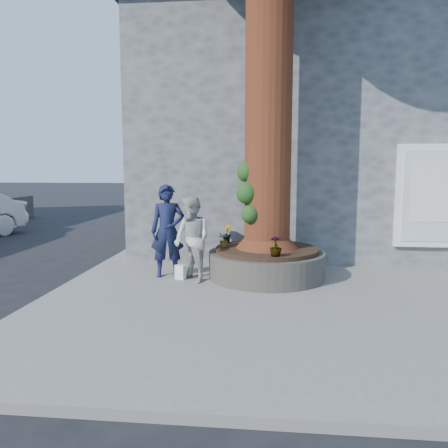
# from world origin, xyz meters

# --- Properties ---
(ground) EXTENTS (120.00, 120.00, 0.00)m
(ground) POSITION_xyz_m (0.00, 0.00, 0.00)
(ground) COLOR black
(ground) RESTS_ON ground
(pavement) EXTENTS (9.00, 8.00, 0.12)m
(pavement) POSITION_xyz_m (1.50, 1.00, 0.06)
(pavement) COLOR slate
(pavement) RESTS_ON ground
(yellow_line) EXTENTS (0.10, 30.00, 0.01)m
(yellow_line) POSITION_xyz_m (-3.05, 1.00, 0.00)
(yellow_line) COLOR yellow
(yellow_line) RESTS_ON ground
(stone_shop) EXTENTS (10.30, 8.30, 6.30)m
(stone_shop) POSITION_xyz_m (2.50, 7.20, 3.16)
(stone_shop) COLOR #515456
(stone_shop) RESTS_ON ground
(planter) EXTENTS (2.30, 2.30, 0.60)m
(planter) POSITION_xyz_m (0.80, 2.00, 0.41)
(planter) COLOR black
(planter) RESTS_ON pavement
(man) EXTENTS (0.75, 0.58, 1.85)m
(man) POSITION_xyz_m (-1.18, 1.88, 1.05)
(man) COLOR #131835
(man) RESTS_ON pavement
(woman) EXTENTS (1.01, 1.00, 1.65)m
(woman) POSITION_xyz_m (-0.62, 1.53, 0.94)
(woman) COLOR #B5B4AD
(woman) RESTS_ON pavement
(shopping_bag) EXTENTS (0.23, 0.19, 0.28)m
(shopping_bag) POSITION_xyz_m (-0.88, 1.68, 0.26)
(shopping_bag) COLOR white
(shopping_bag) RESTS_ON pavement
(plant_a) EXTENTS (0.20, 0.16, 0.33)m
(plant_a) POSITION_xyz_m (0.86, 2.85, 0.89)
(plant_a) COLOR gray
(plant_a) RESTS_ON planter
(plant_b) EXTENTS (0.23, 0.24, 0.39)m
(plant_b) POSITION_xyz_m (-0.05, 2.52, 0.91)
(plant_b) COLOR gray
(plant_b) RESTS_ON planter
(plant_c) EXTENTS (0.24, 0.24, 0.38)m
(plant_c) POSITION_xyz_m (0.96, 1.15, 0.91)
(plant_c) COLOR gray
(plant_c) RESTS_ON planter
(plant_d) EXTENTS (0.31, 0.33, 0.29)m
(plant_d) POSITION_xyz_m (-0.05, 1.97, 0.87)
(plant_d) COLOR gray
(plant_d) RESTS_ON planter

